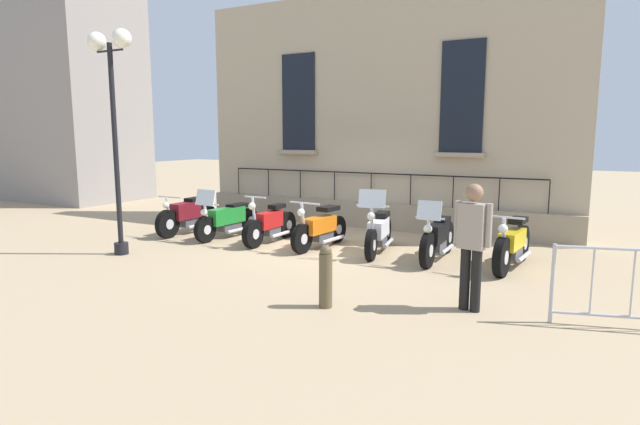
# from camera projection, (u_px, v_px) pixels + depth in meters

# --- Properties ---
(ground_plane) EXTENTS (60.00, 60.00, 0.00)m
(ground_plane) POSITION_uv_depth(u_px,v_px,m) (327.00, 247.00, 11.28)
(ground_plane) COLOR tan
(building_facade) EXTENTS (0.82, 10.06, 6.02)m
(building_facade) POSITION_uv_depth(u_px,v_px,m) (378.00, 116.00, 13.38)
(building_facade) COLOR tan
(building_facade) RESTS_ON ground_plane
(motorcycle_maroon) EXTENTS (2.03, 0.70, 0.99)m
(motorcycle_maroon) POSITION_uv_depth(u_px,v_px,m) (187.00, 216.00, 12.73)
(motorcycle_maroon) COLOR black
(motorcycle_maroon) RESTS_ON ground_plane
(motorcycle_green) EXTENTS (2.13, 0.67, 1.20)m
(motorcycle_green) POSITION_uv_depth(u_px,v_px,m) (228.00, 219.00, 12.25)
(motorcycle_green) COLOR black
(motorcycle_green) RESTS_ON ground_plane
(motorcycle_red) EXTENTS (1.96, 0.55, 1.12)m
(motorcycle_red) POSITION_uv_depth(u_px,v_px,m) (270.00, 225.00, 11.65)
(motorcycle_red) COLOR black
(motorcycle_red) RESTS_ON ground_plane
(motorcycle_orange) EXTENTS (1.94, 0.74, 1.06)m
(motorcycle_orange) POSITION_uv_depth(u_px,v_px,m) (320.00, 229.00, 11.10)
(motorcycle_orange) COLOR black
(motorcycle_orange) RESTS_ON ground_plane
(motorcycle_white) EXTENTS (2.08, 0.66, 1.39)m
(motorcycle_white) POSITION_uv_depth(u_px,v_px,m) (379.00, 232.00, 10.64)
(motorcycle_white) COLOR black
(motorcycle_white) RESTS_ON ground_plane
(motorcycle_black) EXTENTS (2.08, 0.54, 1.24)m
(motorcycle_black) POSITION_uv_depth(u_px,v_px,m) (438.00, 238.00, 10.01)
(motorcycle_black) COLOR black
(motorcycle_black) RESTS_ON ground_plane
(motorcycle_yellow) EXTENTS (2.10, 0.65, 1.05)m
(motorcycle_yellow) POSITION_uv_depth(u_px,v_px,m) (513.00, 245.00, 9.40)
(motorcycle_yellow) COLOR black
(motorcycle_yellow) RESTS_ON ground_plane
(lamppost) EXTENTS (0.36, 1.06, 4.42)m
(lamppost) POSITION_uv_depth(u_px,v_px,m) (112.00, 96.00, 10.10)
(lamppost) COLOR black
(lamppost) RESTS_ON ground_plane
(bollard) EXTENTS (0.19, 0.19, 0.90)m
(bollard) POSITION_uv_depth(u_px,v_px,m) (326.00, 276.00, 7.26)
(bollard) COLOR brown
(bollard) RESTS_ON ground_plane
(pedestrian_standing) EXTENTS (0.28, 0.52, 1.78)m
(pedestrian_standing) POSITION_uv_depth(u_px,v_px,m) (472.00, 239.00, 7.05)
(pedestrian_standing) COLOR black
(pedestrian_standing) RESTS_ON ground_plane
(distant_building) EXTENTS (3.45, 7.88, 10.50)m
(distant_building) POSITION_uv_depth(u_px,v_px,m) (41.00, 60.00, 19.65)
(distant_building) COLOR gray
(distant_building) RESTS_ON ground_plane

